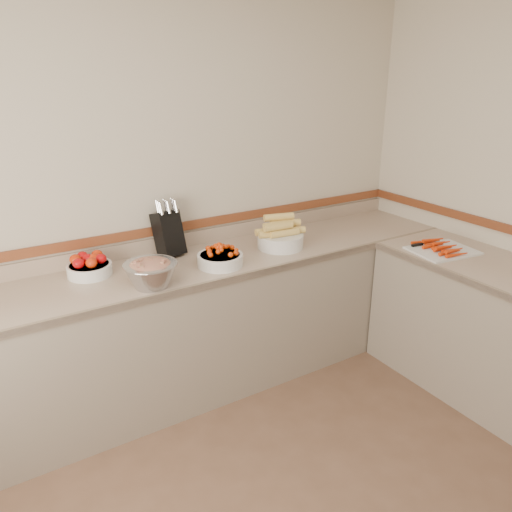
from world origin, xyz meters
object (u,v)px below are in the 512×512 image
corn_bowl (280,236)px  cutting_board (442,249)px  cherry_tomato_bowl (220,258)px  tomato_bowl (89,266)px  knife_block (168,232)px  rhubarb_bowl (151,272)px

corn_bowl → cutting_board: (0.89, -0.64, -0.06)m
cherry_tomato_bowl → tomato_bowl: bearing=159.6°
cherry_tomato_bowl → corn_bowl: corn_bowl is taller
knife_block → cutting_board: bearing=-29.8°
cherry_tomato_bowl → cutting_board: size_ratio=0.63×
cherry_tomato_bowl → cutting_board: bearing=-21.9°
rhubarb_bowl → corn_bowl: bearing=9.2°
corn_bowl → cutting_board: 1.09m
corn_bowl → knife_block: bearing=159.1°
corn_bowl → cutting_board: bearing=-35.9°
knife_block → rhubarb_bowl: size_ratio=1.25×
tomato_bowl → corn_bowl: corn_bowl is taller
cherry_tomato_bowl → cutting_board: cherry_tomato_bowl is taller
tomato_bowl → rhubarb_bowl: size_ratio=0.87×
knife_block → rhubarb_bowl: bearing=-123.8°
rhubarb_bowl → cutting_board: 1.94m
rhubarb_bowl → cutting_board: size_ratio=0.67×
tomato_bowl → rhubarb_bowl: rhubarb_bowl is taller
cherry_tomato_bowl → corn_bowl: size_ratio=0.82×
knife_block → tomato_bowl: bearing=-172.3°
knife_block → corn_bowl: 0.76m
knife_block → cutting_board: knife_block is taller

